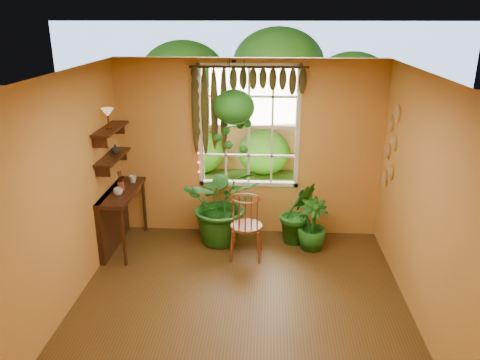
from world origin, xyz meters
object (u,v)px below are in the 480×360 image
object	(u,v)px
windsor_chair	(246,235)
potted_plant_left	(223,203)
counter_ledge	(116,212)
potted_plant_mid	(298,213)
hanging_basket	(234,113)

from	to	relation	value
windsor_chair	potted_plant_left	world-z (taller)	potted_plant_left
counter_ledge	potted_plant_left	distance (m)	1.57
windsor_chair	potted_plant_mid	xyz separation A→B (m)	(0.74, 0.52, 0.14)
counter_ledge	potted_plant_left	size ratio (longest dim) A/B	0.96
counter_ledge	windsor_chair	distance (m)	1.94
windsor_chair	hanging_basket	bearing A→B (deg)	112.00
potted_plant_left	hanging_basket	xyz separation A→B (m)	(0.16, 0.10, 1.34)
potted_plant_left	potted_plant_mid	bearing A→B (deg)	2.69
potted_plant_mid	windsor_chair	bearing A→B (deg)	-145.19
potted_plant_mid	hanging_basket	size ratio (longest dim) A/B	0.75
windsor_chair	potted_plant_mid	size ratio (longest dim) A/B	1.23
counter_ledge	potted_plant_left	xyz separation A→B (m)	(1.55, 0.25, 0.07)
hanging_basket	windsor_chair	bearing A→B (deg)	-69.86
potted_plant_left	hanging_basket	size ratio (longest dim) A/B	0.96
counter_ledge	windsor_chair	size ratio (longest dim) A/B	1.00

